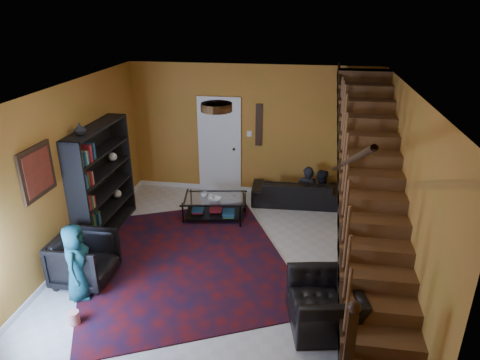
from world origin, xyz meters
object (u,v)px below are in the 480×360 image
Objects in this scene: bookshelf at (103,183)px; coffee_table at (215,206)px; armchair_left at (84,259)px; sofa at (297,191)px; armchair_right at (325,304)px.

bookshelf is 2.14m from coffee_table.
armchair_left is 0.66× the size of coffee_table.
coffee_table is at bearing -32.75° from armchair_left.
bookshelf is at bearing 24.20° from sofa.
armchair_right reaches higher than coffee_table.
armchair_left is 3.58m from armchair_right.
armchair_left is 0.83× the size of armchair_right.
armchair_right is at bearing 95.30° from sofa.
bookshelf reaches higher than armchair_left.
bookshelf is 1.68m from armchair_left.
bookshelf is 1.58× the size of coffee_table.
armchair_right is at bearing -26.55° from bookshelf.
sofa is 1.47× the size of coffee_table.
armchair_right reaches higher than sofa.
bookshelf is at bearing 13.60° from armchair_left.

